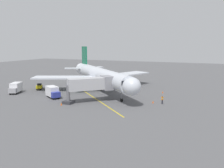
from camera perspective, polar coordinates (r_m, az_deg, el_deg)
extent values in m
plane|color=#565659|center=(64.51, -2.27, -1.60)|extent=(220.00, 220.00, 0.00)
cube|color=yellow|center=(59.66, -5.27, -2.53)|extent=(29.12, 27.77, 0.01)
cylinder|color=silver|center=(64.19, -2.69, 2.05)|extent=(27.23, 26.21, 3.80)
ellipsoid|color=silver|center=(47.59, 4.62, -0.55)|extent=(5.39, 5.37, 3.61)
cone|color=silver|center=(81.76, -7.01, 3.56)|extent=(4.53, 4.55, 3.42)
cube|color=black|center=(48.74, 3.89, 0.35)|extent=(3.39, 3.44, 0.90)
cube|color=silver|center=(70.88, 2.83, 2.25)|extent=(11.12, 17.77, 0.36)
cylinder|color=#146B47|center=(67.52, 1.69, 0.62)|extent=(4.05, 4.01, 2.30)
cylinder|color=black|center=(65.94, 2.30, 0.40)|extent=(1.59, 1.66, 2.10)
cube|color=silver|center=(65.61, -10.81, 1.52)|extent=(17.68, 11.77, 0.36)
cylinder|color=#146B47|center=(63.79, -7.89, 0.01)|extent=(4.05, 4.01, 2.30)
cylinder|color=black|center=(62.12, -7.49, -0.23)|extent=(1.59, 1.66, 2.10)
cube|color=#146B47|center=(78.58, -6.49, 6.12)|extent=(3.72, 3.57, 7.20)
cube|color=silver|center=(79.46, -4.16, 3.88)|extent=(4.93, 6.81, 0.24)
cube|color=silver|center=(77.74, -8.66, 3.67)|extent=(6.77, 5.15, 0.24)
cylinder|color=slate|center=(52.20, 2.27, -2.28)|extent=(0.24, 0.24, 2.77)
cylinder|color=black|center=(52.50, 2.26, -3.76)|extent=(0.82, 0.81, 0.70)
cylinder|color=slate|center=(68.16, -1.45, 0.64)|extent=(0.24, 0.24, 2.77)
cylinder|color=black|center=(68.39, -1.44, -0.50)|extent=(1.11, 1.08, 1.10)
cylinder|color=slate|center=(66.54, -5.64, 0.39)|extent=(0.24, 0.24, 2.77)
cylinder|color=black|center=(66.76, -5.62, -0.79)|extent=(1.11, 1.08, 1.10)
cube|color=#B7B7BC|center=(51.88, -5.42, 0.04)|extent=(8.09, 8.31, 2.50)
cube|color=gray|center=(53.32, -0.78, 0.34)|extent=(4.25, 4.23, 3.00)
cylinder|color=slate|center=(51.15, -10.22, -2.42)|extent=(0.70, 0.70, 3.90)
cube|color=#333338|center=(51.51, -10.17, -4.22)|extent=(2.00, 2.00, 0.60)
cylinder|color=#23232D|center=(51.46, 11.68, -4.12)|extent=(0.26, 0.26, 0.88)
cube|color=orange|center=(51.30, 11.71, -3.31)|extent=(0.38, 0.45, 0.60)
cube|color=silver|center=(51.30, 11.71, -3.31)|extent=(0.40, 0.47, 0.10)
sphere|color=brown|center=(51.21, 11.73, -2.86)|extent=(0.22, 0.22, 0.22)
cube|color=#2D3899|center=(56.19, -13.14, -2.43)|extent=(2.44, 2.51, 1.20)
cube|color=black|center=(55.51, -12.88, -2.35)|extent=(1.02, 1.54, 0.70)
cube|color=silver|center=(57.88, -13.87, -1.61)|extent=(4.12, 3.57, 2.20)
cylinder|color=black|center=(56.32, -12.41, -3.00)|extent=(0.85, 0.65, 0.84)
cylinder|color=black|center=(55.86, -13.64, -3.15)|extent=(0.85, 0.65, 0.84)
cylinder|color=black|center=(59.24, -13.58, -2.44)|extent=(0.85, 0.65, 0.84)
cylinder|color=black|center=(58.80, -14.76, -2.57)|extent=(0.85, 0.65, 0.84)
cube|color=yellow|center=(69.72, -16.69, -0.62)|extent=(2.51, 2.75, 0.70)
cube|color=black|center=(69.91, -16.68, -0.10)|extent=(1.41, 1.35, 0.50)
cylinder|color=black|center=(68.91, -16.23, -1.01)|extent=(0.54, 0.64, 0.60)
cylinder|color=black|center=(69.09, -17.30, -1.04)|extent=(0.54, 0.64, 0.60)
cylinder|color=black|center=(70.47, -16.06, -0.78)|extent=(0.54, 0.64, 0.60)
cylinder|color=black|center=(70.65, -17.11, -0.80)|extent=(0.54, 0.64, 0.60)
cube|color=#9E9EA3|center=(64.48, -22.17, -1.38)|extent=(2.42, 2.32, 1.20)
cube|color=black|center=(63.81, -22.42, -1.32)|extent=(1.62, 0.83, 0.70)
cube|color=silver|center=(66.16, -21.55, -0.64)|extent=(3.28, 4.10, 2.20)
cylinder|color=black|center=(64.11, -21.68, -1.95)|extent=(0.57, 0.87, 0.84)
cylinder|color=black|center=(64.61, -22.75, -1.94)|extent=(0.57, 0.87, 0.84)
cylinder|color=black|center=(67.02, -20.66, -1.42)|extent=(0.57, 0.87, 0.84)
cylinder|color=black|center=(67.51, -21.69, -1.41)|extent=(0.57, 0.87, 0.84)
cone|color=#F2590F|center=(62.62, 11.82, -1.88)|extent=(0.32, 0.32, 0.55)
cone|color=#F2590F|center=(51.79, 9.59, -4.15)|extent=(0.32, 0.32, 0.55)
cone|color=#F2590F|center=(50.43, -11.79, -4.59)|extent=(0.32, 0.32, 0.55)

